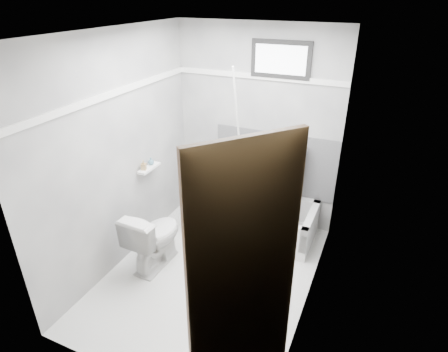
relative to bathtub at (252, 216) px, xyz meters
The scene contains 19 objects.
floor 0.96m from the bathtub, 97.01° to the right, with size 2.60×2.60×0.00m, color white.
ceiling 2.38m from the bathtub, 97.01° to the right, with size 2.60×2.60×0.00m, color silver.
wall_back 1.06m from the bathtub, 107.18° to the left, with size 2.00×0.02×2.40m, color slate.
wall_front 2.44m from the bathtub, 92.94° to the right, with size 2.00×0.02×2.40m, color slate.
wall_left 1.76m from the bathtub, 140.15° to the right, with size 0.02×2.60×2.40m, color slate.
wall_right 1.62m from the bathtub, 46.40° to the right, with size 0.02×2.60×2.40m, color slate.
bathtub is the anchor object (origin of this frame).
office_chair 0.45m from the bathtub, 15.24° to the left, with size 0.58×0.58×1.00m, color slate, non-canonical shape.
toilet 1.25m from the bathtub, 126.19° to the right, with size 0.39×0.70×0.68m, color silver.
door 2.50m from the bathtub, 68.61° to the right, with size 0.78×0.78×2.00m, color #542E1F, non-canonical shape.
window 1.85m from the bathtub, 69.09° to the left, with size 0.66×0.04×0.40m, color black, non-canonical shape.
backerboard 0.70m from the bathtub, 69.35° to the left, with size 1.50×0.02×0.78m, color #4C4C4F.
trim_back 1.65m from the bathtub, 107.76° to the left, with size 2.00×0.02×0.06m, color white.
trim_left 2.16m from the bathtub, 139.82° to the right, with size 0.02×2.60×0.06m, color white.
pole 0.88m from the bathtub, 150.52° to the left, with size 0.02×0.02×1.95m, color white.
shelf 1.37m from the bathtub, 151.98° to the right, with size 0.10×0.32×0.03m, color white.
soap_bottle_a 1.44m from the bathtub, 148.91° to the right, with size 0.05×0.05×0.12m, color #9E804F.
soap_bottle_b 1.39m from the bathtub, 154.82° to the right, with size 0.06×0.06×0.08m, color slate.
faucet 0.57m from the bathtub, 132.76° to the left, with size 0.26×0.10×0.16m, color silver, non-canonical shape.
Camera 1 is at (1.38, -2.74, 2.70)m, focal length 30.00 mm.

